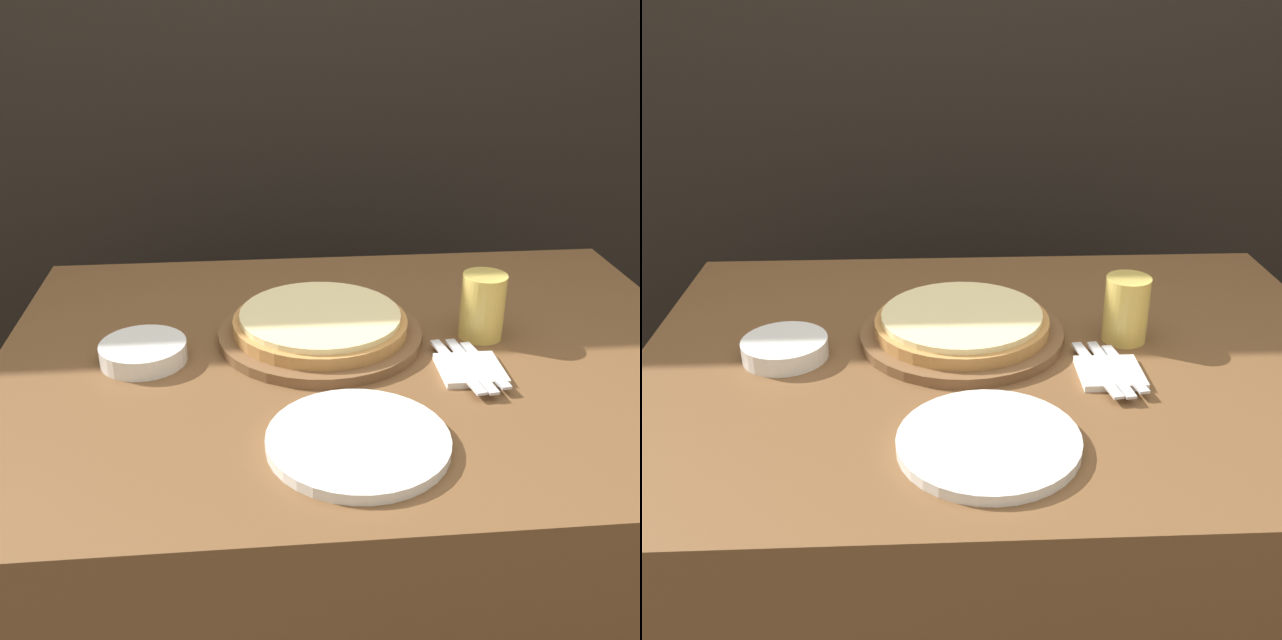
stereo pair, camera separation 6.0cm
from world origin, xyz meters
The scene contains 10 objects.
ground_plane centered at (0.00, 0.00, 0.00)m, with size 12.00×12.00×0.00m, color #473828.
dining_table centered at (0.00, 0.00, 0.35)m, with size 1.34×1.01×0.70m.
pizza_on_board centered at (-0.07, 0.06, 0.73)m, with size 0.39×0.39×0.06m.
beer_glass centered at (0.24, 0.04, 0.77)m, with size 0.08×0.08×0.13m.
dinner_plate centered at (-0.04, -0.30, 0.71)m, with size 0.28×0.28×0.02m.
side_bowl centered at (-0.39, 0.00, 0.72)m, with size 0.16×0.16×0.04m.
napkin_stack centered at (0.18, -0.10, 0.71)m, with size 0.11×0.11×0.01m.
fork centered at (0.16, -0.10, 0.72)m, with size 0.05×0.20×0.00m.
dinner_knife centered at (0.18, -0.10, 0.72)m, with size 0.04×0.20×0.00m.
spoon centered at (0.21, -0.10, 0.72)m, with size 0.05×0.17×0.00m.
Camera 1 is at (-0.19, -1.22, 1.35)m, focal length 42.00 mm.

